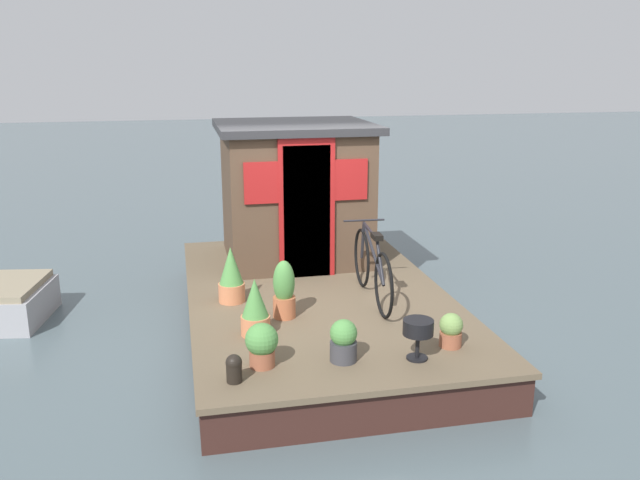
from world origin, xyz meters
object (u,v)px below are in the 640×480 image
potted_plant_fern (343,341)px  bicycle (372,268)px  charcoal_grill (418,330)px  potted_plant_sage (262,344)px  potted_plant_succulent (231,276)px  houseboat_cabin (295,191)px  potted_plant_thyme (284,291)px  potted_plant_lavender (255,308)px  mooring_bollard (234,368)px  potted_plant_ivy (451,330)px

potted_plant_fern → bicycle: bearing=-25.5°
potted_plant_fern → charcoal_grill: bearing=-99.0°
potted_plant_sage → charcoal_grill: size_ratio=1.06×
bicycle → potted_plant_succulent: bicycle is taller
houseboat_cabin → potted_plant_sage: houseboat_cabin is taller
potted_plant_thyme → potted_plant_succulent: size_ratio=0.98×
potted_plant_lavender → houseboat_cabin: bearing=-18.6°
bicycle → charcoal_grill: (-1.61, 0.03, -0.10)m
potted_plant_thyme → bicycle: bearing=-74.1°
mooring_bollard → potted_plant_ivy: bearing=-81.9°
potted_plant_succulent → charcoal_grill: (-1.91, -1.57, -0.02)m
potted_plant_sage → mooring_bollard: 0.39m
mooring_bollard → potted_plant_succulent: bearing=-4.3°
charcoal_grill → mooring_bollard: (-0.10, 1.72, -0.16)m
houseboat_cabin → potted_plant_sage: (-3.34, 0.90, -0.74)m
potted_plant_lavender → potted_plant_fern: size_ratio=1.47×
potted_plant_ivy → charcoal_grill: 0.48m
potted_plant_sage → charcoal_grill: bearing=-96.1°
houseboat_cabin → potted_plant_thyme: (-2.19, 0.51, -0.66)m
charcoal_grill → mooring_bollard: 1.73m
potted_plant_lavender → potted_plant_succulent: 1.03m
potted_plant_sage → potted_plant_ivy: size_ratio=1.22×
potted_plant_lavender → bicycle: bearing=-63.7°
potted_plant_sage → potted_plant_lavender: bearing=-2.2°
potted_plant_fern → charcoal_grill: potted_plant_fern is taller
potted_plant_lavender → mooring_bollard: (-1.00, 0.31, -0.15)m
potted_plant_succulent → mooring_bollard: size_ratio=2.56×
houseboat_cabin → potted_plant_fern: bearing=177.5°
houseboat_cabin → potted_plant_fern: houseboat_cabin is taller
bicycle → potted_plant_thyme: bearing=105.9°
potted_plant_fern → potted_plant_sage: (0.05, 0.76, 0.02)m
potted_plant_fern → mooring_bollard: potted_plant_fern is taller
potted_plant_ivy → mooring_bollard: bearing=98.1°
potted_plant_fern → charcoal_grill: size_ratio=1.04×
potted_plant_ivy → potted_plant_succulent: bearing=49.3°
potted_plant_fern → potted_plant_sage: size_ratio=0.98×
bicycle → potted_plant_succulent: size_ratio=2.71×
potted_plant_thyme → charcoal_grill: 1.67m
potted_plant_fern → potted_plant_sage: 0.76m
houseboat_cabin → potted_plant_succulent: 2.00m
houseboat_cabin → potted_plant_fern: (-3.39, 0.15, -0.76)m
bicycle → potted_plant_thyme: 1.13m
houseboat_cabin → bicycle: (-1.89, -0.57, -0.56)m
bicycle → mooring_bollard: bicycle is taller
houseboat_cabin → potted_plant_succulent: bearing=146.9°
potted_plant_fern → mooring_bollard: size_ratio=1.59×
bicycle → mooring_bollard: size_ratio=6.94×
potted_plant_succulent → mooring_bollard: 2.03m
potted_plant_thyme → potted_plant_succulent: potted_plant_succulent is taller
bicycle → mooring_bollard: (-1.71, 1.75, -0.26)m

